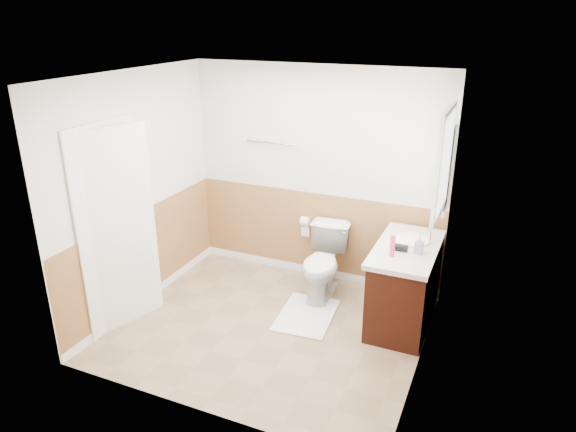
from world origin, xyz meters
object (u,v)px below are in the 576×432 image
at_px(toilet, 323,263).
at_px(soap_dispenser, 419,245).
at_px(vanity_cabinet, 404,287).
at_px(bath_mat, 306,315).
at_px(lotion_bottle, 392,246).

relative_size(toilet, soap_dispenser, 4.63).
bearing_deg(vanity_cabinet, bath_mat, -161.97).
bearing_deg(lotion_bottle, soap_dispenser, 38.17).
relative_size(toilet, vanity_cabinet, 0.72).
bearing_deg(bath_mat, vanity_cabinet, 18.03).
bearing_deg(vanity_cabinet, soap_dispenser, -40.94).
distance_m(lotion_bottle, soap_dispenser, 0.28).
relative_size(vanity_cabinet, lotion_bottle, 5.00).
distance_m(toilet, lotion_bottle, 1.11).
height_order(bath_mat, soap_dispenser, soap_dispenser).
distance_m(toilet, vanity_cabinet, 0.96).
bearing_deg(soap_dispenser, lotion_bottle, -141.83).
relative_size(bath_mat, soap_dispenser, 4.68).
relative_size(lotion_bottle, soap_dispenser, 1.29).
height_order(bath_mat, lotion_bottle, lotion_bottle).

